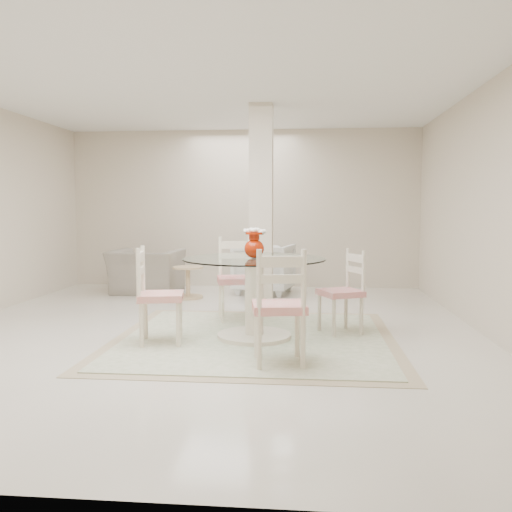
# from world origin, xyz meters

# --- Properties ---
(ground) EXTENTS (7.00, 7.00, 0.00)m
(ground) POSITION_xyz_m (0.00, 0.00, 0.00)
(ground) COLOR white
(ground) RESTS_ON ground
(room_shell) EXTENTS (6.02, 7.02, 2.71)m
(room_shell) POSITION_xyz_m (0.00, 0.00, 1.86)
(room_shell) COLOR beige
(room_shell) RESTS_ON ground
(column) EXTENTS (0.30, 0.30, 2.70)m
(column) POSITION_xyz_m (0.50, 1.30, 1.35)
(column) COLOR beige
(column) RESTS_ON ground
(area_rug) EXTENTS (2.91, 2.91, 0.02)m
(area_rug) POSITION_xyz_m (0.56, -0.32, 0.01)
(area_rug) COLOR tan
(area_rug) RESTS_ON ground
(dining_table) EXTENTS (1.47, 1.47, 0.85)m
(dining_table) POSITION_xyz_m (0.56, -0.32, 0.43)
(dining_table) COLOR beige
(dining_table) RESTS_ON ground
(red_vase) EXTENTS (0.24, 0.20, 0.31)m
(red_vase) POSITION_xyz_m (0.56, -0.32, 0.99)
(red_vase) COLOR #A31D05
(red_vase) RESTS_ON dining_table
(dining_chair_east) EXTENTS (0.53, 0.53, 1.00)m
(dining_chair_east) POSITION_xyz_m (1.52, 0.01, 0.53)
(dining_chair_east) COLOR beige
(dining_chair_east) RESTS_ON ground
(dining_chair_north) EXTENTS (0.53, 0.53, 1.11)m
(dining_chair_north) POSITION_xyz_m (0.25, 0.65, 0.58)
(dining_chair_north) COLOR #F5E9C9
(dining_chair_north) RESTS_ON ground
(dining_chair_west) EXTENTS (0.50, 0.50, 1.08)m
(dining_chair_west) POSITION_xyz_m (-0.41, -0.64, 0.57)
(dining_chair_west) COLOR #F2E4C7
(dining_chair_west) RESTS_ON ground
(dining_chair_south) EXTENTS (0.51, 0.51, 1.12)m
(dining_chair_south) POSITION_xyz_m (0.88, -1.29, 0.59)
(dining_chair_south) COLOR #EEE1C3
(dining_chair_south) RESTS_ON ground
(recliner_taupe) EXTENTS (1.12, 0.99, 0.69)m
(recliner_taupe) POSITION_xyz_m (-1.46, 2.60, 0.35)
(recliner_taupe) COLOR gray
(recliner_taupe) RESTS_ON ground
(armchair_white) EXTENTS (1.00, 1.02, 0.80)m
(armchair_white) POSITION_xyz_m (0.43, 2.77, 0.40)
(armchair_white) COLOR white
(armchair_white) RESTS_ON ground
(side_table) EXTENTS (0.46, 0.46, 0.48)m
(side_table) POSITION_xyz_m (-0.68, 2.16, 0.22)
(side_table) COLOR tan
(side_table) RESTS_ON ground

